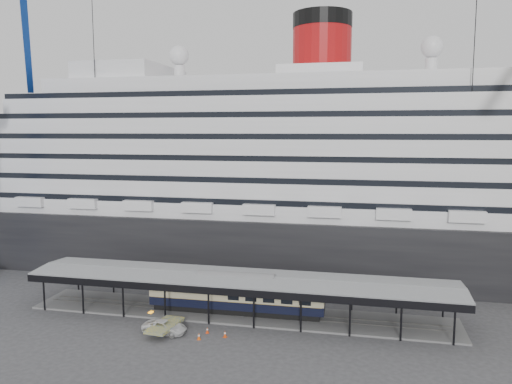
{
  "coord_description": "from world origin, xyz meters",
  "views": [
    {
      "loc": [
        15.62,
        -56.31,
        23.99
      ],
      "look_at": [
        1.62,
        8.0,
        15.93
      ],
      "focal_mm": 35.0,
      "sensor_mm": 36.0,
      "label": 1
    }
  ],
  "objects": [
    {
      "name": "traffic_cone_left",
      "position": [
        -2.58,
        -3.78,
        0.4
      ],
      "size": [
        0.5,
        0.5,
        0.81
      ],
      "rotation": [
        0.0,
        0.0,
        0.23
      ],
      "color": "#EC530D",
      "rests_on": "ground"
    },
    {
      "name": "traffic_cone_right",
      "position": [
        0.19,
        -2.5,
        0.41
      ],
      "size": [
        0.54,
        0.54,
        0.82
      ],
      "rotation": [
        0.0,
        0.0,
        -0.35
      ],
      "color": "#D7400B",
      "rests_on": "ground"
    },
    {
      "name": "port_truck",
      "position": [
        -7.19,
        -2.82,
        0.75
      ],
      "size": [
        5.62,
        3.07,
        1.49
      ],
      "primitive_type": "imported",
      "rotation": [
        0.0,
        0.0,
        1.46
      ],
      "color": "silver",
      "rests_on": "ground"
    },
    {
      "name": "platform_canopy",
      "position": [
        0.0,
        5.0,
        2.36
      ],
      "size": [
        56.0,
        9.18,
        5.3
      ],
      "color": "slate",
      "rests_on": "ground"
    },
    {
      "name": "traffic_cone_mid",
      "position": [
        -2.2,
        -1.79,
        0.37
      ],
      "size": [
        0.42,
        0.42,
        0.75
      ],
      "rotation": [
        0.0,
        0.0,
        0.1
      ],
      "color": "#EF400D",
      "rests_on": "ground"
    },
    {
      "name": "ground",
      "position": [
        0.0,
        0.0,
        0.0
      ],
      "size": [
        200.0,
        200.0,
        0.0
      ],
      "primitive_type": "plane",
      "color": "#38383A",
      "rests_on": "ground"
    },
    {
      "name": "cruise_ship",
      "position": [
        0.05,
        32.0,
        18.35
      ],
      "size": [
        130.0,
        30.0,
        43.9
      ],
      "color": "black",
      "rests_on": "ground"
    },
    {
      "name": "pullman_carriage",
      "position": [
        -0.39,
        5.0,
        2.75
      ],
      "size": [
        23.16,
        3.31,
        22.7
      ],
      "rotation": [
        0.0,
        0.0,
        0.01
      ],
      "color": "black",
      "rests_on": "ground"
    }
  ]
}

